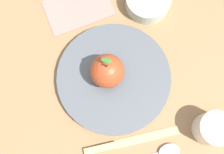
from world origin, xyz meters
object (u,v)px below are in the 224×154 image
cup (213,129)px  knife (123,143)px  dinner_plate (112,78)px  linen_napkin (78,8)px  apple (107,71)px  spoon (162,154)px  side_bowl (148,0)px

cup → knife: bearing=93.6°
dinner_plate → linen_napkin: 0.20m
dinner_plate → apple: (0.01, 0.01, 0.05)m
linen_napkin → spoon: bearing=-156.4°
side_bowl → knife: side_bowl is taller
cup → spoon: size_ratio=0.44×
knife → spoon: 0.09m
apple → spoon: 0.22m
linen_napkin → knife: bearing=-166.8°
knife → spoon: size_ratio=1.32×
apple → cup: (-0.14, -0.21, -0.02)m
side_bowl → spoon: bearing=178.2°
linen_napkin → apple: bearing=-162.7°
apple → knife: apple is taller
dinner_plate → knife: 0.15m
side_bowl → cup: bearing=-162.7°
dinner_plate → linen_napkin: (0.19, 0.07, -0.01)m
dinner_plate → knife: bearing=-175.6°
dinner_plate → spoon: 0.20m
spoon → linen_napkin: bearing=23.6°
cup → apple: bearing=56.5°
linen_napkin → side_bowl: bearing=-92.3°
cup → dinner_plate: bearing=56.3°
spoon → linen_napkin: size_ratio=1.01×
dinner_plate → spoon: (-0.18, -0.09, -0.01)m
linen_napkin → dinner_plate: bearing=-160.4°
apple → side_bowl: size_ratio=0.83×
dinner_plate → knife: dinner_plate is taller
cup → spoon: cup is taller
dinner_plate → linen_napkin: bearing=19.6°
side_bowl → cup: size_ratio=1.50×
knife → linen_napkin: bearing=13.2°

